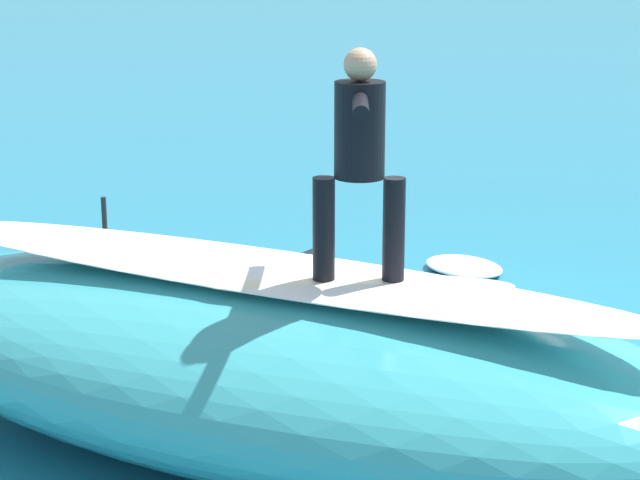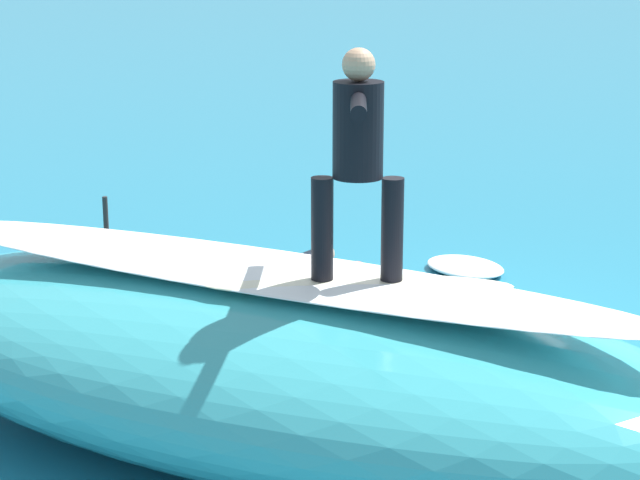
{
  "view_description": "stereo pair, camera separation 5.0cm",
  "coord_description": "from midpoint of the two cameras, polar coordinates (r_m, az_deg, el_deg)",
  "views": [
    {
      "loc": [
        -2.6,
        9.56,
        3.72
      ],
      "look_at": [
        1.04,
        0.82,
        1.12
      ],
      "focal_mm": 63.99,
      "sensor_mm": 36.0,
      "label": 1
    },
    {
      "loc": [
        -2.64,
        9.54,
        3.72
      ],
      "look_at": [
        1.04,
        0.82,
        1.12
      ],
      "focal_mm": 63.99,
      "sensor_mm": 36.0,
      "label": 2
    }
  ],
  "objects": [
    {
      "name": "surfboard_riding",
      "position": [
        7.83,
        2.03,
        -2.26
      ],
      "size": [
        2.2,
        1.25,
        0.08
      ],
      "primitive_type": "ellipsoid",
      "rotation": [
        0.0,
        0.0,
        0.37
      ],
      "color": "#EAE5C6",
      "rests_on": "wave_crest"
    },
    {
      "name": "surfboard_paddling",
      "position": [
        12.06,
        -1.08,
        -2.43
      ],
      "size": [
        1.03,
        2.51,
        0.08
      ],
      "primitive_type": "ellipsoid",
      "rotation": [
        0.0,
        0.0,
        -1.79
      ],
      "color": "#E0563D",
      "rests_on": "ground_plane"
    },
    {
      "name": "surfer_paddling",
      "position": [
        11.9,
        -1.47,
        -1.76
      ],
      "size": [
        0.64,
        1.78,
        0.32
      ],
      "rotation": [
        0.0,
        0.0,
        -1.79
      ],
      "color": "black",
      "rests_on": "surfboard_paddling"
    },
    {
      "name": "buoy_marker",
      "position": [
        12.55,
        -10.46,
        -0.82
      ],
      "size": [
        0.56,
        0.56,
        0.95
      ],
      "color": "red",
      "rests_on": "ground_plane"
    },
    {
      "name": "surfer_riding",
      "position": [
        7.6,
        2.1,
        4.64
      ],
      "size": [
        0.63,
        1.43,
        1.58
      ],
      "rotation": [
        0.0,
        0.0,
        0.37
      ],
      "color": "black",
      "rests_on": "surfboard_riding"
    },
    {
      "name": "ground_plane",
      "position": [
        10.58,
        7.1,
        -5.37
      ],
      "size": [
        120.0,
        120.0,
        0.0
      ],
      "primitive_type": "plane",
      "color": "teal"
    },
    {
      "name": "wave_crest",
      "position": [
        8.4,
        -2.72,
        -6.07
      ],
      "size": [
        7.2,
        3.45,
        1.31
      ],
      "primitive_type": "ellipsoid",
      "rotation": [
        0.0,
        0.0,
        -0.08
      ],
      "color": "teal",
      "rests_on": "ground_plane"
    },
    {
      "name": "foam_patch_far",
      "position": [
        12.85,
        7.39,
        -1.33
      ],
      "size": [
        1.19,
        1.09,
        0.13
      ],
      "primitive_type": "ellipsoid",
      "rotation": [
        0.0,
        0.0,
        2.65
      ],
      "color": "white",
      "rests_on": "ground_plane"
    },
    {
      "name": "wave_foam_lip",
      "position": [
        8.17,
        -2.78,
        -1.53
      ],
      "size": [
        6.01,
        1.48,
        0.08
      ],
      "primitive_type": "ellipsoid",
      "rotation": [
        0.0,
        0.0,
        -0.08
      ],
      "color": "white",
      "rests_on": "wave_crest"
    }
  ]
}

